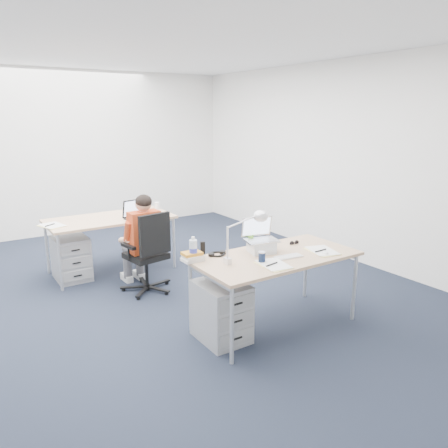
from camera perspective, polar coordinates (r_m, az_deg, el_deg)
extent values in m
plane|color=black|center=(5.12, -9.22, -9.63)|extent=(7.00, 7.00, 0.00)
cube|color=white|center=(8.05, -20.07, 8.67)|extent=(6.00, 0.02, 2.80)
cube|color=white|center=(6.53, 15.21, 7.95)|extent=(0.02, 7.00, 2.80)
cube|color=white|center=(4.75, -10.65, 23.01)|extent=(6.00, 7.00, 0.01)
cube|color=tan|center=(4.24, 6.78, -4.27)|extent=(1.60, 0.80, 0.03)
cylinder|color=#B7BABC|center=(3.71, 1.04, -13.13)|extent=(0.04, 0.04, 0.70)
cylinder|color=#B7BABC|center=(4.64, 16.65, -7.93)|extent=(0.04, 0.04, 0.70)
cylinder|color=#B7BABC|center=(4.25, -4.38, -9.48)|extent=(0.04, 0.04, 0.70)
cylinder|color=#B7BABC|center=(5.09, 10.63, -5.62)|extent=(0.04, 0.04, 0.70)
cube|color=tan|center=(5.93, -14.67, 0.67)|extent=(1.60, 0.80, 0.03)
cylinder|color=#B7BABC|center=(5.51, -20.64, -4.76)|extent=(0.04, 0.04, 0.70)
cylinder|color=#B7BABC|center=(5.98, -6.55, -2.45)|extent=(0.04, 0.04, 0.70)
cylinder|color=#B7BABC|center=(6.17, -22.13, -2.92)|extent=(0.04, 0.04, 0.70)
cylinder|color=#B7BABC|center=(6.59, -9.31, -0.98)|extent=(0.04, 0.04, 0.70)
cylinder|color=black|center=(5.29, -10.07, -6.11)|extent=(0.04, 0.04, 0.38)
cube|color=black|center=(5.23, -10.16, -4.08)|extent=(0.47, 0.47, 0.07)
cube|color=black|center=(4.97, -9.03, -1.35)|extent=(0.40, 0.11, 0.47)
cube|color=#BD3F1B|center=(5.16, -10.34, -1.02)|extent=(0.36, 0.20, 0.49)
sphere|color=tan|center=(5.08, -10.51, 2.66)|extent=(0.19, 0.19, 0.19)
cube|color=#A1A3A6|center=(4.12, -0.38, -11.35)|extent=(0.40, 0.50, 0.55)
cube|color=#A1A3A6|center=(5.89, -19.34, -4.22)|extent=(0.40, 0.50, 0.55)
cube|color=white|center=(4.20, 8.44, -4.23)|extent=(0.28, 0.14, 0.01)
ellipsoid|color=white|center=(4.35, 13.07, -3.68)|extent=(0.07, 0.09, 0.03)
cylinder|color=#121E3A|center=(4.00, 4.97, -4.34)|extent=(0.07, 0.07, 0.11)
cylinder|color=silver|center=(4.02, -4.04, -3.29)|extent=(0.09, 0.09, 0.24)
cube|color=silver|center=(4.05, -4.13, -4.25)|extent=(0.20, 0.16, 0.08)
cube|color=black|center=(4.11, -2.79, -3.40)|extent=(0.05, 0.04, 0.16)
cube|color=#F0E18B|center=(3.95, 6.49, -5.34)|extent=(0.26, 0.34, 0.01)
cube|color=#F0E18B|center=(4.42, 12.70, -3.49)|extent=(0.30, 0.37, 0.01)
cylinder|color=white|center=(6.32, -8.74, 2.40)|extent=(0.07, 0.07, 0.10)
cube|color=white|center=(5.70, -21.58, -0.21)|extent=(0.30, 0.36, 0.01)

